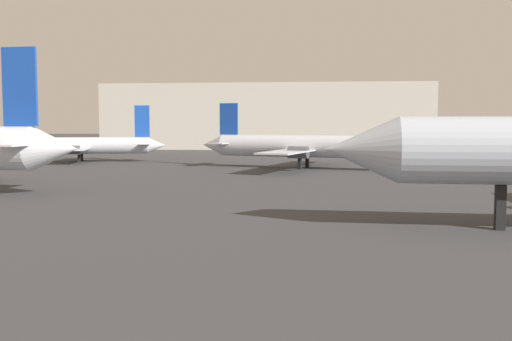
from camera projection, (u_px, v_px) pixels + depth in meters
The scene contains 3 objects.
airplane_distant at pixel (311, 146), 75.15m from camera, with size 31.65×24.92×8.66m.
airplane_far_left at pixel (74, 146), 88.00m from camera, with size 27.77×15.94×8.67m.
terminal_building at pixel (268, 117), 138.58m from camera, with size 74.36×25.32×14.82m, color beige.
Camera 1 is at (3.21, -10.22, 5.94)m, focal length 40.50 mm.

